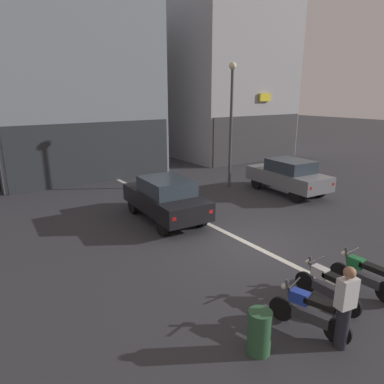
{
  "coord_description": "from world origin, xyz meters",
  "views": [
    {
      "loc": [
        -7.25,
        -7.21,
        4.59
      ],
      "look_at": [
        -0.85,
        2.0,
        1.4
      ],
      "focal_mm": 32.12,
      "sensor_mm": 36.0,
      "label": 1
    }
  ],
  "objects_px": {
    "motorcycle_blue_row_leftmost": "(308,311)",
    "person_by_motorcycles": "(345,307)",
    "motorcycle_white_row_left_mid": "(326,285)",
    "car_grey_parked_kerbside": "(288,175)",
    "street_lamp": "(231,112)",
    "car_black_crossing_near": "(165,198)",
    "motorcycle_green_row_centre": "(363,274)",
    "trash_bin": "(259,332)"
  },
  "relations": [
    {
      "from": "motorcycle_blue_row_leftmost",
      "to": "person_by_motorcycles",
      "type": "bearing_deg",
      "value": -78.39
    },
    {
      "from": "motorcycle_blue_row_leftmost",
      "to": "motorcycle_white_row_left_mid",
      "type": "xyz_separation_m",
      "value": [
        1.14,
        0.37,
        0.0
      ]
    },
    {
      "from": "car_grey_parked_kerbside",
      "to": "street_lamp",
      "type": "height_order",
      "value": "street_lamp"
    },
    {
      "from": "car_black_crossing_near",
      "to": "car_grey_parked_kerbside",
      "type": "relative_size",
      "value": 0.99
    },
    {
      "from": "car_grey_parked_kerbside",
      "to": "motorcycle_blue_row_leftmost",
      "type": "xyz_separation_m",
      "value": [
        -7.62,
        -6.96,
        -0.43
      ]
    },
    {
      "from": "car_grey_parked_kerbside",
      "to": "motorcycle_green_row_centre",
      "type": "height_order",
      "value": "car_grey_parked_kerbside"
    },
    {
      "from": "person_by_motorcycles",
      "to": "motorcycle_blue_row_leftmost",
      "type": "bearing_deg",
      "value": 101.61
    },
    {
      "from": "trash_bin",
      "to": "car_black_crossing_near",
      "type": "bearing_deg",
      "value": 72.96
    },
    {
      "from": "person_by_motorcycles",
      "to": "trash_bin",
      "type": "bearing_deg",
      "value": 149.95
    },
    {
      "from": "trash_bin",
      "to": "motorcycle_blue_row_leftmost",
      "type": "bearing_deg",
      "value": -6.12
    },
    {
      "from": "motorcycle_blue_row_leftmost",
      "to": "motorcycle_white_row_left_mid",
      "type": "distance_m",
      "value": 1.2
    },
    {
      "from": "person_by_motorcycles",
      "to": "trash_bin",
      "type": "relative_size",
      "value": 1.96
    },
    {
      "from": "motorcycle_blue_row_leftmost",
      "to": "person_by_motorcycles",
      "type": "xyz_separation_m",
      "value": [
        0.13,
        -0.65,
        0.4
      ]
    },
    {
      "from": "street_lamp",
      "to": "trash_bin",
      "type": "xyz_separation_m",
      "value": [
        -7.36,
        -9.37,
        -3.33
      ]
    },
    {
      "from": "street_lamp",
      "to": "trash_bin",
      "type": "distance_m",
      "value": 12.37
    },
    {
      "from": "car_grey_parked_kerbside",
      "to": "car_black_crossing_near",
      "type": "bearing_deg",
      "value": 178.69
    },
    {
      "from": "motorcycle_blue_row_leftmost",
      "to": "trash_bin",
      "type": "xyz_separation_m",
      "value": [
        -1.22,
        0.13,
        -0.03
      ]
    },
    {
      "from": "motorcycle_green_row_centre",
      "to": "motorcycle_white_row_left_mid",
      "type": "bearing_deg",
      "value": 169.61
    },
    {
      "from": "car_grey_parked_kerbside",
      "to": "trash_bin",
      "type": "xyz_separation_m",
      "value": [
        -8.84,
        -6.83,
        -0.46
      ]
    },
    {
      "from": "car_grey_parked_kerbside",
      "to": "person_by_motorcycles",
      "type": "distance_m",
      "value": 10.68
    },
    {
      "from": "trash_bin",
      "to": "car_grey_parked_kerbside",
      "type": "bearing_deg",
      "value": 37.69
    },
    {
      "from": "motorcycle_white_row_left_mid",
      "to": "car_black_crossing_near",
      "type": "bearing_deg",
      "value": 91.87
    },
    {
      "from": "car_black_crossing_near",
      "to": "motorcycle_white_row_left_mid",
      "type": "xyz_separation_m",
      "value": [
        0.22,
        -6.75,
        -0.43
      ]
    },
    {
      "from": "motorcycle_blue_row_leftmost",
      "to": "person_by_motorcycles",
      "type": "relative_size",
      "value": 0.97
    },
    {
      "from": "person_by_motorcycles",
      "to": "trash_bin",
      "type": "height_order",
      "value": "person_by_motorcycles"
    },
    {
      "from": "car_black_crossing_near",
      "to": "person_by_motorcycles",
      "type": "height_order",
      "value": "person_by_motorcycles"
    },
    {
      "from": "motorcycle_blue_row_leftmost",
      "to": "trash_bin",
      "type": "distance_m",
      "value": 1.23
    },
    {
      "from": "motorcycle_blue_row_leftmost",
      "to": "trash_bin",
      "type": "bearing_deg",
      "value": 173.88
    },
    {
      "from": "street_lamp",
      "to": "trash_bin",
      "type": "relative_size",
      "value": 7.15
    },
    {
      "from": "motorcycle_white_row_left_mid",
      "to": "person_by_motorcycles",
      "type": "distance_m",
      "value": 1.49
    },
    {
      "from": "car_black_crossing_near",
      "to": "street_lamp",
      "type": "xyz_separation_m",
      "value": [
        5.22,
        2.38,
        2.87
      ]
    },
    {
      "from": "motorcycle_white_row_left_mid",
      "to": "person_by_motorcycles",
      "type": "xyz_separation_m",
      "value": [
        -1.0,
        -1.02,
        0.4
      ]
    },
    {
      "from": "car_grey_parked_kerbside",
      "to": "motorcycle_white_row_left_mid",
      "type": "height_order",
      "value": "car_grey_parked_kerbside"
    },
    {
      "from": "motorcycle_green_row_centre",
      "to": "person_by_motorcycles",
      "type": "relative_size",
      "value": 1.0
    },
    {
      "from": "trash_bin",
      "to": "person_by_motorcycles",
      "type": "bearing_deg",
      "value": -30.05
    },
    {
      "from": "motorcycle_green_row_centre",
      "to": "street_lamp",
      "type": "bearing_deg",
      "value": 67.52
    },
    {
      "from": "motorcycle_blue_row_leftmost",
      "to": "motorcycle_green_row_centre",
      "type": "relative_size",
      "value": 0.97
    },
    {
      "from": "car_black_crossing_near",
      "to": "trash_bin",
      "type": "distance_m",
      "value": 7.32
    },
    {
      "from": "car_black_crossing_near",
      "to": "street_lamp",
      "type": "distance_m",
      "value": 6.41
    },
    {
      "from": "motorcycle_green_row_centre",
      "to": "trash_bin",
      "type": "bearing_deg",
      "value": -179.48
    },
    {
      "from": "street_lamp",
      "to": "motorcycle_green_row_centre",
      "type": "relative_size",
      "value": 3.64
    },
    {
      "from": "car_black_crossing_near",
      "to": "car_grey_parked_kerbside",
      "type": "distance_m",
      "value": 6.7
    }
  ]
}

